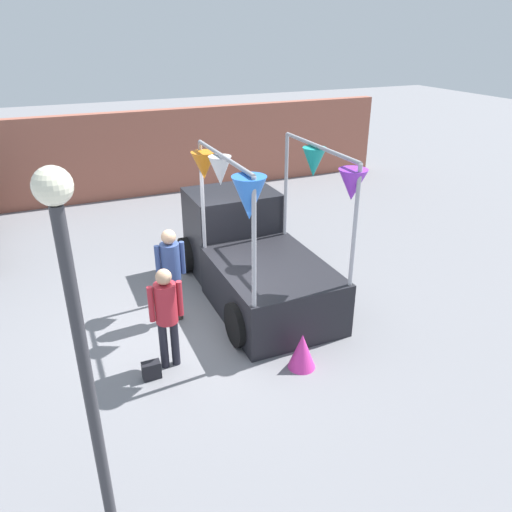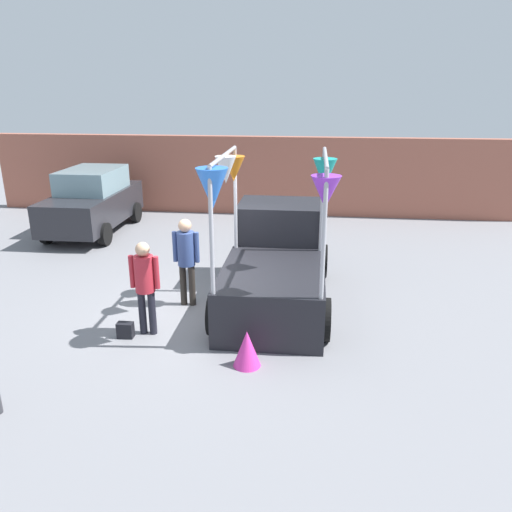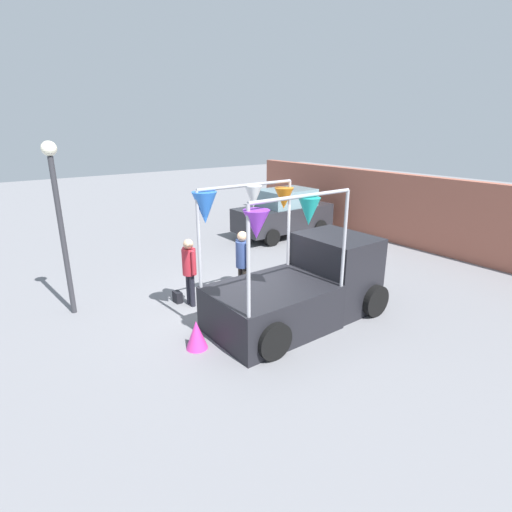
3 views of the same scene
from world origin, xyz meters
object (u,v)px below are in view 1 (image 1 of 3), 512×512
object	(u,v)px
person_customer	(166,309)
street_lamp	(76,320)
person_vendor	(171,267)
handbag	(152,370)
folded_kite_bundle_magenta	(302,351)
vendor_truck	(249,251)

from	to	relation	value
person_customer	street_lamp	world-z (taller)	street_lamp
person_customer	person_vendor	world-z (taller)	person_vendor
handbag	folded_kite_bundle_magenta	xyz separation A→B (m)	(2.24, -0.68, 0.16)
person_customer	folded_kite_bundle_magenta	world-z (taller)	person_customer
vendor_truck	handbag	world-z (taller)	vendor_truck
person_vendor	vendor_truck	bearing A→B (deg)	17.76
vendor_truck	folded_kite_bundle_magenta	world-z (taller)	vendor_truck
person_customer	handbag	bearing A→B (deg)	-150.26
person_vendor	folded_kite_bundle_magenta	xyz separation A→B (m)	(1.48, -2.16, -0.78)
person_vendor	folded_kite_bundle_magenta	bearing A→B (deg)	-55.56
person_customer	street_lamp	size ratio (longest dim) A/B	0.43
person_vendor	street_lamp	xyz separation A→B (m)	(-1.71, -3.75, 1.50)
street_lamp	folded_kite_bundle_magenta	bearing A→B (deg)	26.34
person_vendor	folded_kite_bundle_magenta	distance (m)	2.74
person_customer	person_vendor	xyz separation A→B (m)	(0.41, 1.29, 0.05)
person_customer	street_lamp	distance (m)	3.19
folded_kite_bundle_magenta	street_lamp	bearing A→B (deg)	-153.66
vendor_truck	handbag	size ratio (longest dim) A/B	14.55
person_customer	vendor_truck	bearing A→B (deg)	40.72
person_vendor	folded_kite_bundle_magenta	world-z (taller)	person_vendor
vendor_truck	street_lamp	bearing A→B (deg)	-128.69
person_vendor	handbag	xyz separation A→B (m)	(-0.76, -1.49, -0.94)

